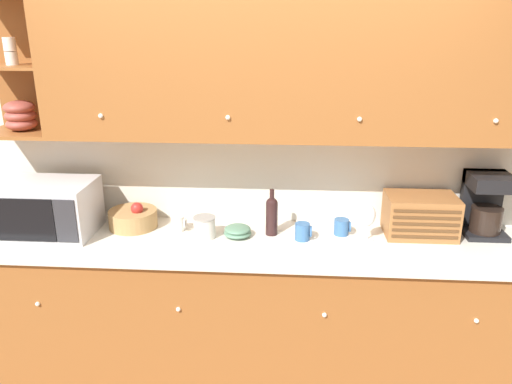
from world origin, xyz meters
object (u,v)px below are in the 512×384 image
wine_bottle (272,214)px  mug_blue_second (342,227)px  mug_patterned_third (303,232)px  microwave (47,208)px  mug (178,223)px  storage_canister (205,227)px  wine_glass (369,217)px  bowl_stack_on_counter (238,231)px  bread_box (420,215)px  coffee_maker (485,204)px  fruit_basket (133,218)px

wine_bottle → mug_blue_second: (0.43, 0.03, -0.08)m
mug_patterned_third → mug_blue_second: 0.26m
microwave → mug: microwave is taller
mug → storage_canister: storage_canister is taller
mug_patterned_third → wine_glass: (0.38, 0.02, 0.10)m
storage_canister → wine_glass: (0.97, 0.03, 0.08)m
bowl_stack_on_counter → storage_canister: bearing=-171.4°
bread_box → coffee_maker: bearing=7.3°
microwave → bread_box: bearing=3.4°
storage_canister → fruit_basket: bearing=164.7°
fruit_basket → wine_bottle: bearing=-3.5°
coffee_maker → wine_glass: bearing=-167.7°
wine_bottle → mug_blue_second: size_ratio=2.83×
wine_bottle → wine_glass: size_ratio=1.32×
microwave → wine_bottle: microwave is taller
wine_bottle → bread_box: size_ratio=0.70×
wine_bottle → bread_box: 0.89m
microwave → bread_box: 2.25m
microwave → fruit_basket: bearing=14.7°
storage_canister → bowl_stack_on_counter: (0.19, 0.03, -0.03)m
bowl_stack_on_counter → mug_blue_second: 0.63m
coffee_maker → mug_patterned_third: bearing=-170.8°
bowl_stack_on_counter → bread_box: 1.10m
wine_bottle → coffee_maker: size_ratio=0.75×
mug → microwave: bearing=-173.6°
mug_patterned_third → bread_box: bread_box is taller
bowl_stack_on_counter → mug_patterned_third: (0.39, -0.02, 0.02)m
wine_glass → coffee_maker: (0.71, 0.15, 0.04)m
wine_glass → mug_blue_second: bearing=152.9°
wine_bottle → bread_box: (0.89, 0.06, -0.01)m
microwave → storage_canister: (0.96, -0.00, -0.09)m
bowl_stack_on_counter → mug_blue_second: (0.63, 0.07, 0.01)m
microwave → mug_blue_second: bearing=3.2°
microwave → mug_patterned_third: 1.55m
microwave → wine_glass: 1.92m
mug_patterned_third → coffee_maker: bearing=9.2°
storage_canister → coffee_maker: 1.69m
coffee_maker → bowl_stack_on_counter: bearing=-174.0°
storage_canister → wine_bottle: bearing=10.9°
fruit_basket → coffee_maker: coffee_maker is taller
fruit_basket → mug: 0.30m
wine_bottle → storage_canister: bearing=-169.1°
bowl_stack_on_counter → wine_bottle: size_ratio=0.58×
storage_canister → mug_patterned_third: bearing=0.8°
storage_canister → bowl_stack_on_counter: 0.20m
mug_blue_second → bread_box: bearing=3.8°
fruit_basket → wine_glass: wine_glass is taller
fruit_basket → wine_bottle: wine_bottle is taller
mug → wine_glass: wine_glass is taller
wine_glass → bread_box: (0.32, 0.10, -0.02)m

